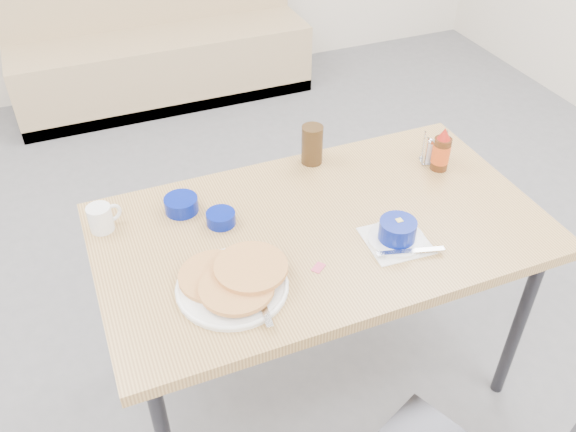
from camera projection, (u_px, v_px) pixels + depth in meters
name	position (u px, v px, depth m)	size (l,w,h in m)	color
ground	(343.00, 427.00, 2.21)	(6.00, 6.00, 0.00)	slate
booth_bench	(159.00, 45.00, 4.00)	(1.90, 0.56, 1.22)	tan
dining_table	(321.00, 240.00, 1.95)	(1.40, 0.80, 0.76)	tan
pancake_plate	(233.00, 282.00, 1.68)	(0.32, 0.34, 0.06)	white
coffee_mug	(101.00, 218.00, 1.87)	(0.11, 0.07, 0.08)	white
grits_setting	(397.00, 233.00, 1.83)	(0.20, 0.20, 0.08)	white
creamer_bowl	(181.00, 205.00, 1.95)	(0.11, 0.11, 0.05)	navy
butter_bowl	(221.00, 218.00, 1.91)	(0.09, 0.09, 0.04)	navy
amber_tumbler	(312.00, 145.00, 2.15)	(0.08, 0.08, 0.14)	#382511
condiment_caddy	(435.00, 152.00, 2.17)	(0.11, 0.08, 0.11)	silver
syrup_bottle	(441.00, 151.00, 2.11)	(0.06, 0.06, 0.16)	#47230F
sugar_wrapper	(318.00, 268.00, 1.76)	(0.04, 0.03, 0.00)	#D44668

